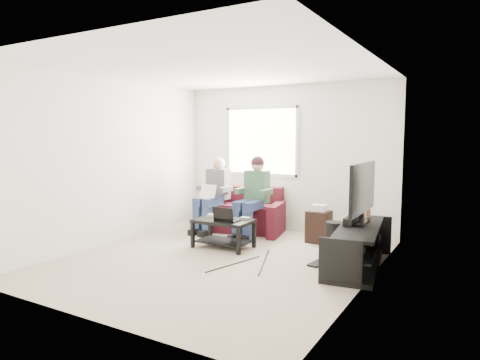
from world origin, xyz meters
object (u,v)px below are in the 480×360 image
Objects in this scene: tv_stand at (359,249)px; coffee_table at (223,227)px; sofa at (240,214)px; subwoofer at (334,241)px; tv at (362,190)px; end_table at (319,225)px.

coffee_table is at bearing -178.85° from tv_stand.
sofa is 3.38× the size of subwoofer.
sofa is 2.75m from tv.
subwoofer is at bearing 7.36° from coffee_table.
sofa is at bearing 175.10° from end_table.
tv_stand is at bearing -25.15° from sofa.
tv_stand is 2.84× the size of end_table.
coffee_table is 2.06m from tv_stand.
subwoofer is at bearing 155.45° from tv_stand.
coffee_table is 2.17m from tv.
sofa reaches higher than end_table.
end_table is (-0.91, 1.01, 0.03)m from tv_stand.
subwoofer is at bearing -25.25° from sofa.
tv is at bearing -23.21° from sofa.
coffee_table is at bearing -176.06° from tv.
tv_stand is at bearing 1.15° from coffee_table.
sofa is at bearing 108.00° from coffee_table.
end_table is (1.53, -0.13, -0.02)m from sofa.
sofa is at bearing 154.85° from tv_stand.
subwoofer is (1.67, 0.22, -0.06)m from coffee_table.
sofa is at bearing 156.79° from tv.
tv_stand reaches higher than subwoofer.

